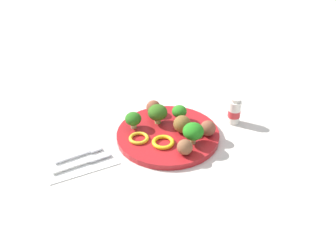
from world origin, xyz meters
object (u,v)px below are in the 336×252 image
object	(u,v)px
broccoli_floret_mid_left	(193,132)
napkin	(80,160)
broccoli_floret_back_left	(133,119)
meatball_center	(152,108)
broccoli_floret_far_rim	(158,113)
meatball_front_left	(208,128)
pepper_ring_front_right	(139,138)
broccoli_floret_near_rim	(179,112)
pepper_ring_back_right	(163,142)
meatball_far_rim	(182,124)
meatball_back_right	(184,147)
plate	(168,134)
fork	(81,154)
knife	(85,162)
yogurt_bottle	(234,112)

from	to	relation	value
broccoli_floret_mid_left	napkin	size ratio (longest dim) A/B	0.34
broccoli_floret_back_left	meatball_center	xyz separation A→B (m)	(0.07, 0.05, -0.01)
broccoli_floret_far_rim	meatball_front_left	xyz separation A→B (m)	(0.10, -0.11, -0.01)
broccoli_floret_far_rim	broccoli_floret_back_left	bearing A→B (deg)	176.17
broccoli_floret_back_left	pepper_ring_front_right	world-z (taller)	broccoli_floret_back_left
broccoli_floret_near_rim	pepper_ring_front_right	bearing A→B (deg)	-162.95
broccoli_floret_mid_left	pepper_ring_back_right	distance (m)	0.08
meatball_far_rim	meatball_back_right	world-z (taller)	meatball_far_rim
broccoli_floret_far_rim	plate	bearing A→B (deg)	-82.06
fork	plate	bearing A→B (deg)	-3.48
broccoli_floret_far_rim	meatball_front_left	distance (m)	0.15
broccoli_floret_back_left	meatball_center	bearing A→B (deg)	31.39
napkin	meatball_center	bearing A→B (deg)	24.55
knife	broccoli_floret_mid_left	bearing A→B (deg)	-10.09
meatball_front_left	knife	distance (m)	0.33
broccoli_floret_mid_left	pepper_ring_front_right	xyz separation A→B (m)	(-0.12, 0.07, -0.03)
meatball_back_right	broccoli_floret_back_left	bearing A→B (deg)	115.04
broccoli_floret_far_rim	broccoli_floret_back_left	xyz separation A→B (m)	(-0.07, 0.00, -0.01)
broccoli_floret_far_rim	meatball_back_right	xyz separation A→B (m)	(0.00, -0.16, -0.01)
broccoli_floret_near_rim	pepper_ring_back_right	xyz separation A→B (m)	(-0.09, -0.08, -0.02)
fork	meatball_back_right	bearing A→B (deg)	-26.61
broccoli_floret_back_left	broccoli_floret_near_rim	bearing A→B (deg)	-7.54
fork	yogurt_bottle	size ratio (longest dim) A/B	1.52
broccoli_floret_back_left	yogurt_bottle	xyz separation A→B (m)	(0.28, -0.07, -0.01)
meatball_center	knife	bearing A→B (deg)	-151.30
broccoli_floret_near_rim	meatball_back_right	bearing A→B (deg)	-111.55
meatball_back_right	yogurt_bottle	world-z (taller)	yogurt_bottle
meatball_far_rim	meatball_back_right	xyz separation A→B (m)	(-0.04, -0.09, -0.00)
meatball_far_rim	yogurt_bottle	distance (m)	0.17
plate	meatball_back_right	size ratio (longest dim) A/B	7.05
pepper_ring_front_right	yogurt_bottle	xyz separation A→B (m)	(0.29, -0.01, 0.02)
fork	knife	distance (m)	0.04
napkin	fork	bearing A→B (deg)	69.90
broccoli_floret_far_rim	meatball_far_rim	world-z (taller)	broccoli_floret_far_rim
broccoli_floret_back_left	knife	world-z (taller)	broccoli_floret_back_left
broccoli_floret_mid_left	fork	world-z (taller)	broccoli_floret_mid_left
broccoli_floret_mid_left	knife	world-z (taller)	broccoli_floret_mid_left
broccoli_floret_mid_left	broccoli_floret_near_rim	world-z (taller)	broccoli_floret_mid_left
broccoli_floret_near_rim	meatball_front_left	distance (m)	0.10
broccoli_floret_back_left	meatball_far_rim	xyz separation A→B (m)	(0.11, -0.07, -0.00)
broccoli_floret_mid_left	fork	size ratio (longest dim) A/B	0.48
broccoli_floret_far_rim	meatball_back_right	size ratio (longest dim) A/B	1.42
knife	fork	bearing A→B (deg)	91.56
broccoli_floret_far_rim	fork	size ratio (longest dim) A/B	0.46
meatball_center	meatball_front_left	bearing A→B (deg)	-58.99
knife	meatball_far_rim	bearing A→B (deg)	2.02
broccoli_floret_near_rim	broccoli_floret_back_left	bearing A→B (deg)	172.46
knife	yogurt_bottle	xyz separation A→B (m)	(0.44, 0.01, 0.03)
broccoli_floret_near_rim	broccoli_floret_back_left	world-z (taller)	same
meatball_back_right	napkin	world-z (taller)	meatball_back_right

